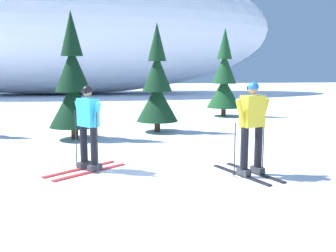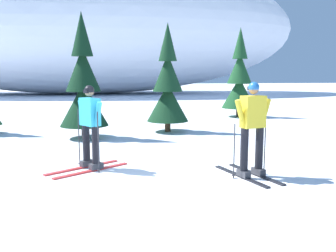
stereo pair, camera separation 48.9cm
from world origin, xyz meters
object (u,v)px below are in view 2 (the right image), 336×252
pine_tree_center_left (83,86)px  pine_tree_center_right (168,87)px  skier_cyan_jacket (90,125)px  pine_tree_far_right (239,80)px  skier_yellow_jacket (252,127)px

pine_tree_center_left → pine_tree_center_right: (2.69, 0.87, -0.07)m
skier_cyan_jacket → pine_tree_far_right: size_ratio=0.44×
pine_tree_center_left → pine_tree_far_right: 7.97m
pine_tree_far_right → skier_cyan_jacket: bearing=-125.2°
skier_cyan_jacket → pine_tree_center_left: pine_tree_center_left is taller
pine_tree_center_right → pine_tree_far_right: bearing=45.5°
skier_cyan_jacket → pine_tree_center_left: size_ratio=0.46×
pine_tree_far_right → skier_yellow_jacket: bearing=-106.9°
skier_cyan_jacket → pine_tree_center_left: (-0.46, 3.77, 0.67)m
skier_yellow_jacket → pine_tree_center_right: size_ratio=0.50×
skier_yellow_jacket → skier_cyan_jacket: 3.26m
skier_yellow_jacket → pine_tree_center_left: 5.99m
skier_yellow_jacket → skier_cyan_jacket: size_ratio=1.05×
skier_yellow_jacket → skier_cyan_jacket: bearing=161.9°
skier_cyan_jacket → pine_tree_center_left: bearing=97.0°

